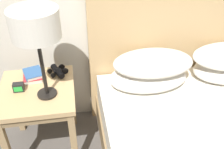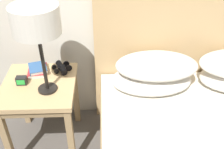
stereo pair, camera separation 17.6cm
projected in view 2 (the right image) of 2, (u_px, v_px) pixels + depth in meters
name	position (u px, v px, depth m)	size (l,w,h in m)	color
nightstand	(40.00, 93.00, 1.89)	(0.51, 0.54, 0.59)	tan
table_lamp	(36.00, 22.00, 1.51)	(0.29, 0.29, 0.59)	black
book_on_nightstand	(37.00, 71.00, 1.96)	(0.15, 0.19, 0.03)	silver
book_stacked_on_top	(37.00, 68.00, 1.94)	(0.16, 0.18, 0.02)	silver
binoculars_pair	(62.00, 68.00, 1.98)	(0.16, 0.16, 0.05)	black
alarm_clock	(22.00, 81.00, 1.83)	(0.07, 0.05, 0.06)	black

